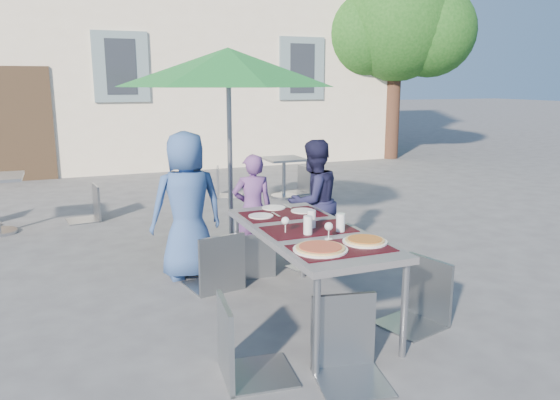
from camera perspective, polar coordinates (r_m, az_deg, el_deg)
name	(u,v)px	position (r m, az deg, el deg)	size (l,w,h in m)	color
ground	(232,309)	(4.80, -5.03, -11.28)	(90.00, 90.00, 0.00)	#49494C
tree	(397,25)	(14.17, 12.11, 17.45)	(3.60, 3.00, 4.70)	#41281C
dining_table	(309,236)	(4.41, 3.00, -3.78)	(0.80, 1.85, 0.76)	#404045
pizza_near_left	(320,248)	(3.85, 4.24, -5.06)	(0.39, 0.39, 0.03)	white
pizza_near_right	(365,241)	(4.07, 8.86, -4.22)	(0.33, 0.33, 0.03)	white
glassware	(317,223)	(4.30, 3.92, -2.39)	(0.48, 0.40, 0.15)	silver
place_settings	(280,211)	(4.96, -0.02, -1.19)	(0.68, 0.47, 0.01)	white
child_0	(187,205)	(5.40, -9.70, -0.57)	(0.71, 0.46, 1.46)	#33528D
child_1	(253,209)	(5.80, -2.88, -0.94)	(0.43, 0.28, 1.18)	#623C7B
child_2	(313,202)	(5.82, 3.50, -0.17)	(0.64, 0.37, 1.32)	#191938
chair_0	(216,226)	(5.05, -6.69, -2.73)	(0.54, 0.55, 1.04)	gray
chair_1	(254,227)	(5.41, -2.76, -2.85)	(0.40, 0.40, 0.87)	gray
chair_2	(318,222)	(5.55, 4.01, -2.27)	(0.50, 0.50, 0.90)	gray
chair_3	(241,291)	(3.53, -4.11, -9.47)	(0.51, 0.50, 1.03)	#91999D
chair_4	(423,254)	(4.47, 14.68, -5.43)	(0.54, 0.54, 1.00)	gray
chair_5	(349,291)	(3.59, 7.25, -9.42)	(0.52, 0.53, 1.01)	gray
patio_umbrella	(228,69)	(6.12, -5.43, 13.46)	(2.42, 2.42, 2.27)	#B1B3B9
bg_chair_r_0	(87,182)	(8.05, -19.47, 1.83)	(0.47, 0.46, 0.94)	gray
cafe_table_1	(284,172)	(9.15, 0.41, 2.93)	(0.62, 0.62, 0.67)	#B1B3B9
bg_chair_l_1	(223,164)	(9.22, -5.93, 3.81)	(0.54, 0.53, 0.96)	gray
bg_chair_r_1	(300,164)	(9.50, 2.09, 3.81)	(0.45, 0.45, 0.88)	#90959B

